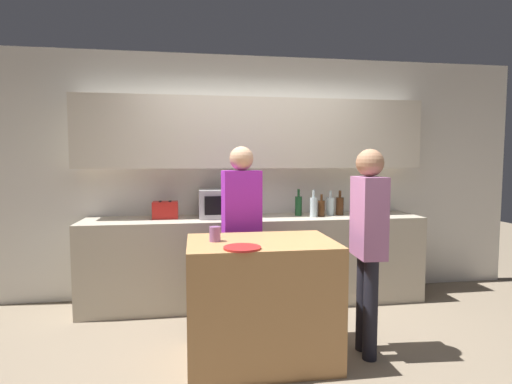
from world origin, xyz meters
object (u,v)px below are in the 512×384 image
object	(u,v)px
bottle_2	(321,208)
plate_on_island	(242,248)
cup_0	(215,234)
person_left	(242,220)
bottle_1	(313,207)
bottle_0	(298,205)
bottle_4	(340,206)
potted_plant	(374,197)
microwave	(223,203)
toaster	(165,210)
bottle_3	(330,206)
person_center	(368,234)

from	to	relation	value
bottle_2	plate_on_island	world-z (taller)	bottle_2
cup_0	person_left	world-z (taller)	person_left
bottle_1	bottle_2	size ratio (longest dim) A/B	1.20
bottle_0	bottle_4	size ratio (longest dim) A/B	1.07
cup_0	potted_plant	bearing A→B (deg)	34.48
microwave	bottle_4	distance (m)	1.30
toaster	person_left	bearing A→B (deg)	-42.64
bottle_4	person_left	xyz separation A→B (m)	(-1.18, -0.66, -0.04)
microwave	person_left	world-z (taller)	person_left
bottle_3	person_left	xyz separation A→B (m)	(-1.06, -0.64, -0.04)
toaster	bottle_0	distance (m)	1.44
bottle_1	person_left	bearing A→B (deg)	-146.89
bottle_0	microwave	bearing A→B (deg)	-178.98
potted_plant	bottle_2	world-z (taller)	potted_plant
bottle_0	bottle_2	distance (m)	0.25
person_left	cup_0	bearing A→B (deg)	59.22
person_left	person_center	size ratio (longest dim) A/B	1.02
bottle_1	person_left	world-z (taller)	person_left
bottle_1	plate_on_island	distance (m)	1.73
bottle_1	person_center	size ratio (longest dim) A/B	0.18
person_center	bottle_2	bearing A→B (deg)	2.39
plate_on_island	cup_0	size ratio (longest dim) A/B	2.32
bottle_4	person_center	distance (m)	1.38
bottle_2	person_center	bearing A→B (deg)	-91.52
microwave	plate_on_island	size ratio (longest dim) A/B	2.00
microwave	plate_on_island	world-z (taller)	microwave
microwave	bottle_3	size ratio (longest dim) A/B	1.90
bottle_1	cup_0	world-z (taller)	bottle_1
potted_plant	bottle_4	bearing A→B (deg)	-179.19
bottle_0	plate_on_island	size ratio (longest dim) A/B	1.13
toaster	person_center	world-z (taller)	person_center
potted_plant	plate_on_island	bearing A→B (deg)	-137.22
plate_on_island	person_center	size ratio (longest dim) A/B	0.16
bottle_0	person_left	world-z (taller)	person_left
microwave	cup_0	bearing A→B (deg)	-96.92
potted_plant	bottle_3	size ratio (longest dim) A/B	1.44
microwave	bottle_0	distance (m)	0.83
bottle_2	bottle_3	xyz separation A→B (m)	(0.12, 0.07, 0.01)
bottle_2	plate_on_island	xyz separation A→B (m)	(-1.04, -1.47, -0.08)
bottle_1	plate_on_island	xyz separation A→B (m)	(-0.94, -1.44, -0.10)
microwave	person_center	xyz separation A→B (m)	(1.03, -1.36, -0.11)
bottle_2	cup_0	bearing A→B (deg)	-135.65
bottle_3	bottle_4	bearing A→B (deg)	9.71
bottle_1	bottle_3	bearing A→B (deg)	22.88
bottle_0	bottle_1	xyz separation A→B (m)	(0.13, -0.13, -0.00)
person_left	toaster	bearing A→B (deg)	-49.33
bottle_2	bottle_4	xyz separation A→B (m)	(0.24, 0.09, 0.01)
potted_plant	person_center	xyz separation A→B (m)	(-0.68, -1.36, -0.16)
bottle_3	cup_0	distance (m)	1.83
bottle_0	bottle_1	distance (m)	0.19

